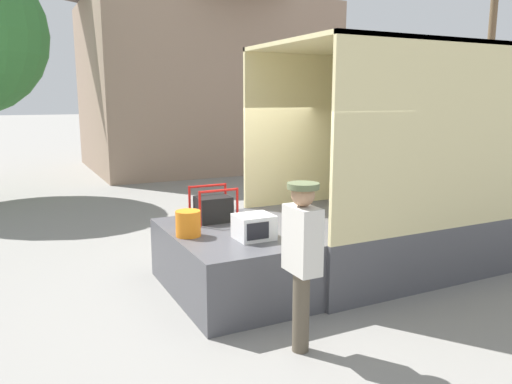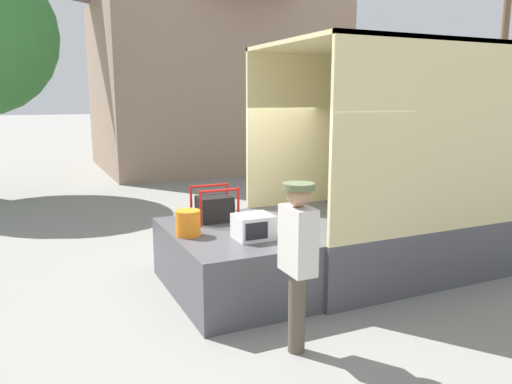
{
  "view_description": "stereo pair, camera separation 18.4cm",
  "coord_description": "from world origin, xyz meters",
  "px_view_note": "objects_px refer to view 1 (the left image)",
  "views": [
    {
      "loc": [
        -3.4,
        -6.05,
        2.66
      ],
      "look_at": [
        -0.49,
        -0.2,
        1.42
      ],
      "focal_mm": 35.0,
      "sensor_mm": 36.0,
      "label": 1
    },
    {
      "loc": [
        -3.23,
        -6.13,
        2.66
      ],
      "look_at": [
        -0.49,
        -0.2,
        1.42
      ],
      "focal_mm": 35.0,
      "sensor_mm": 36.0,
      "label": 2
    }
  ],
  "objects_px": {
    "box_truck": "(463,194)",
    "orange_bucket": "(188,223)",
    "worker_person": "(302,249)",
    "microwave": "(254,227)",
    "portable_generator": "(215,208)",
    "utility_pole": "(490,55)"
  },
  "relations": [
    {
      "from": "box_truck",
      "to": "utility_pole",
      "type": "relative_size",
      "value": 0.76
    },
    {
      "from": "microwave",
      "to": "utility_pole",
      "type": "xyz_separation_m",
      "value": [
        14.19,
        8.21,
        3.23
      ]
    },
    {
      "from": "box_truck",
      "to": "worker_person",
      "type": "distance_m",
      "value": 4.81
    },
    {
      "from": "portable_generator",
      "to": "worker_person",
      "type": "xyz_separation_m",
      "value": [
        -0.01,
        -2.45,
        0.06
      ]
    },
    {
      "from": "box_truck",
      "to": "portable_generator",
      "type": "bearing_deg",
      "value": 172.28
    },
    {
      "from": "box_truck",
      "to": "worker_person",
      "type": "bearing_deg",
      "value": -157.35
    },
    {
      "from": "utility_pole",
      "to": "microwave",
      "type": "bearing_deg",
      "value": -149.95
    },
    {
      "from": "microwave",
      "to": "worker_person",
      "type": "xyz_separation_m",
      "value": [
        -0.12,
        -1.36,
        0.1
      ]
    },
    {
      "from": "microwave",
      "to": "utility_pole",
      "type": "distance_m",
      "value": 16.71
    },
    {
      "from": "box_truck",
      "to": "utility_pole",
      "type": "height_order",
      "value": "utility_pole"
    },
    {
      "from": "box_truck",
      "to": "orange_bucket",
      "type": "bearing_deg",
      "value": 179.88
    },
    {
      "from": "orange_bucket",
      "to": "utility_pole",
      "type": "xyz_separation_m",
      "value": [
        14.91,
        7.71,
        3.22
      ]
    },
    {
      "from": "orange_bucket",
      "to": "utility_pole",
      "type": "height_order",
      "value": "utility_pole"
    },
    {
      "from": "worker_person",
      "to": "utility_pole",
      "type": "height_order",
      "value": "utility_pole"
    },
    {
      "from": "worker_person",
      "to": "box_truck",
      "type": "bearing_deg",
      "value": 22.65
    },
    {
      "from": "box_truck",
      "to": "worker_person",
      "type": "xyz_separation_m",
      "value": [
        -4.43,
        -1.85,
        0.13
      ]
    },
    {
      "from": "microwave",
      "to": "portable_generator",
      "type": "xyz_separation_m",
      "value": [
        -0.11,
        1.09,
        0.04
      ]
    },
    {
      "from": "box_truck",
      "to": "worker_person",
      "type": "height_order",
      "value": "box_truck"
    },
    {
      "from": "box_truck",
      "to": "orange_bucket",
      "type": "height_order",
      "value": "box_truck"
    },
    {
      "from": "worker_person",
      "to": "utility_pole",
      "type": "xyz_separation_m",
      "value": [
        14.31,
        9.57,
        3.13
      ]
    },
    {
      "from": "microwave",
      "to": "portable_generator",
      "type": "height_order",
      "value": "portable_generator"
    },
    {
      "from": "orange_bucket",
      "to": "utility_pole",
      "type": "distance_m",
      "value": 17.09
    }
  ]
}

